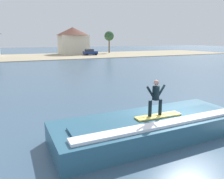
{
  "coord_description": "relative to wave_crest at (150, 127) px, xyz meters",
  "views": [
    {
      "loc": [
        -6.98,
        -7.86,
        4.54
      ],
      "look_at": [
        -1.23,
        4.39,
        1.43
      ],
      "focal_mm": 35.09,
      "sensor_mm": 36.0,
      "label": 1
    }
  ],
  "objects": [
    {
      "name": "surfer",
      "position": [
        0.11,
        -0.19,
        1.54
      ],
      "size": [
        1.02,
        0.32,
        1.65
      ],
      "color": "black",
      "rests_on": "surfboard"
    },
    {
      "name": "wave_crest",
      "position": [
        0.0,
        0.0,
        0.0
      ],
      "size": [
        9.17,
        3.19,
        1.06
      ],
      "color": "#2E5E78",
      "rests_on": "ground_plane"
    },
    {
      "name": "car_far_shore",
      "position": [
        15.65,
        52.48,
        0.45
      ],
      "size": [
        4.0,
        2.25,
        1.86
      ],
      "color": "navy",
      "rests_on": "ground_plane"
    },
    {
      "name": "shoreline_bank",
      "position": [
        1.23,
        53.85,
        -0.44
      ],
      "size": [
        120.0,
        24.02,
        0.12
      ],
      "color": "tan",
      "rests_on": "ground_plane"
    },
    {
      "name": "surfboard",
      "position": [
        0.26,
        -0.26,
        0.59
      ],
      "size": [
        2.29,
        0.6,
        0.06
      ],
      "color": "#EAD159",
      "rests_on": "wave_crest"
    },
    {
      "name": "ground_plane",
      "position": [
        1.23,
        -0.15,
        -0.5
      ],
      "size": [
        260.0,
        260.0,
        0.0
      ],
      "primitive_type": "plane",
      "color": "#3F5A73"
    },
    {
      "name": "tree_short_bushy",
      "position": [
        25.11,
        60.03,
        5.09
      ],
      "size": [
        3.13,
        3.13,
        7.24
      ],
      "color": "brown",
      "rests_on": "ground_plane"
    },
    {
      "name": "house_gabled_white",
      "position": [
        12.78,
        59.84,
        4.03
      ],
      "size": [
        10.09,
        10.09,
        8.21
      ],
      "color": "beige",
      "rests_on": "ground_plane"
    }
  ]
}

